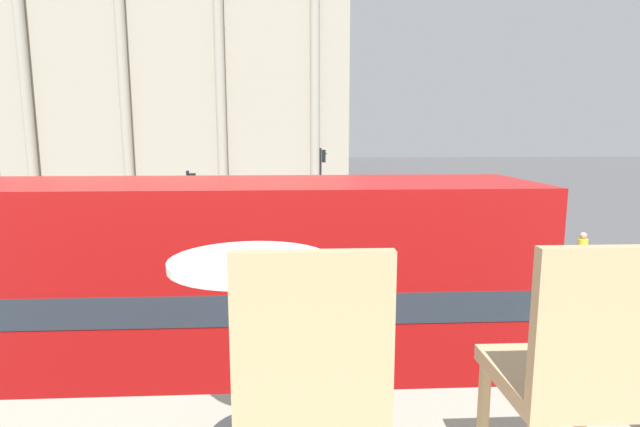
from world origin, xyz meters
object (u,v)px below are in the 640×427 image
double_decker_bus (208,297)px  cafe_dining_table (252,309)px  plaza_building_left (189,53)px  traffic_light_near (348,231)px  cafe_chair_1 (579,374)px  car_silver (439,253)px  pedestrian_grey (148,196)px  cafe_chair_0 (311,382)px  pedestrian_olive (369,228)px  traffic_light_mid (191,203)px  car_navy (387,219)px  traffic_light_far (322,174)px  pedestrian_yellow (582,254)px

double_decker_bus → cafe_dining_table: 6.46m
plaza_building_left → traffic_light_near: bearing=-73.7°
cafe_chair_1 → car_silver: size_ratio=0.22×
pedestrian_grey → cafe_chair_0: bearing=-177.1°
cafe_chair_0 → cafe_dining_table: bearing=105.5°
cafe_dining_table → pedestrian_olive: (3.26, 18.54, -3.26)m
double_decker_bus → traffic_light_near: size_ratio=2.79×
traffic_light_mid → plaza_building_left: bearing=101.0°
traffic_light_mid → car_navy: (8.57, 5.26, -1.63)m
car_navy → traffic_light_near: bearing=-122.7°
cafe_dining_table → traffic_light_far: bearing=86.3°
double_decker_bus → cafe_chair_0: bearing=-73.4°
traffic_light_near → cafe_chair_0: bearing=-96.8°
cafe_dining_table → plaza_building_left: size_ratio=0.02×
pedestrian_yellow → cafe_chair_1: bearing=-74.0°
car_silver → double_decker_bus: bearing=-100.0°
cafe_chair_0 → car_silver: bearing=66.6°
cafe_chair_1 → traffic_light_near: bearing=91.7°
cafe_chair_0 → pedestrian_grey: size_ratio=0.52×
cafe_chair_0 → pedestrian_yellow: 17.45m
double_decker_bus → traffic_light_far: double_decker_bus is taller
traffic_light_far → double_decker_bus: bearing=-98.4°
cafe_dining_table → cafe_chair_1: bearing=-28.6°
car_silver → pedestrian_yellow: 4.62m
plaza_building_left → car_navy: size_ratio=7.73×
double_decker_bus → cafe_chair_1: size_ratio=11.37×
plaza_building_left → car_silver: size_ratio=7.73×
cafe_chair_0 → traffic_light_far: 26.68m
traffic_light_mid → car_navy: size_ratio=0.84×
cafe_chair_0 → pedestrian_olive: size_ratio=0.51×
traffic_light_near → pedestrian_yellow: size_ratio=2.15×
car_navy → car_silver: bearing=-103.2°
car_navy → pedestrian_grey: (-13.85, 7.33, 0.31)m
pedestrian_olive → traffic_light_mid: bearing=40.6°
cafe_chair_1 → traffic_light_far: cafe_chair_1 is taller
double_decker_bus → traffic_light_far: size_ratio=2.51×
double_decker_bus → traffic_light_far: 20.25m
traffic_light_near → car_silver: size_ratio=0.88×
cafe_chair_0 → car_silver: (5.09, 15.84, -3.58)m
traffic_light_mid → pedestrian_olive: 7.28m
plaza_building_left → traffic_light_far: plaza_building_left is taller
double_decker_bus → cafe_chair_0: size_ratio=11.37×
cafe_chair_1 → pedestrian_grey: 32.16m
traffic_light_far → pedestrian_yellow: traffic_light_far is taller
cafe_chair_1 → traffic_light_far: bearing=93.1°
pedestrian_grey → double_decker_bus: bearing=-175.9°
plaza_building_left → traffic_light_mid: 37.61m
traffic_light_mid → pedestrian_yellow: 13.94m
traffic_light_near → traffic_light_far: size_ratio=0.90×
car_silver → car_navy: bearing=119.3°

